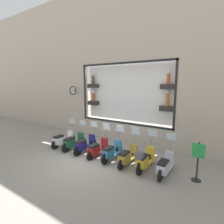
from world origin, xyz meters
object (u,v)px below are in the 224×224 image
at_px(scooter_green_6, 73,142).
at_px(scooter_yellow_1, 144,159).
at_px(scooter_teal_3, 111,151).
at_px(scooter_navy_5, 84,145).
at_px(scooter_white_7, 62,139).
at_px(shop_sign_post, 198,161).
at_px(scooter_silver_0, 165,165).
at_px(scooter_olive_2, 127,156).
at_px(scooter_red_4, 97,148).

bearing_deg(scooter_green_6, scooter_yellow_1, -90.72).
height_order(scooter_teal_3, scooter_navy_5, scooter_teal_3).
distance_m(scooter_white_7, shop_sign_post, 7.26).
xyz_separation_m(scooter_yellow_1, scooter_green_6, (0.05, 4.35, -0.05)).
relative_size(scooter_silver_0, scooter_navy_5, 0.99).
bearing_deg(shop_sign_post, scooter_olive_2, 95.03).
xyz_separation_m(scooter_white_7, shop_sign_post, (0.25, -7.25, 0.40)).
bearing_deg(scooter_yellow_1, scooter_red_4, 88.88).
height_order(scooter_silver_0, shop_sign_post, scooter_silver_0).
relative_size(scooter_silver_0, scooter_white_7, 1.00).
relative_size(scooter_red_4, scooter_navy_5, 0.99).
bearing_deg(shop_sign_post, scooter_green_6, 92.27).
relative_size(scooter_olive_2, scooter_green_6, 0.99).
distance_m(scooter_silver_0, scooter_white_7, 6.09).
xyz_separation_m(scooter_yellow_1, scooter_white_7, (0.05, 5.22, -0.06)).
distance_m(scooter_navy_5, scooter_green_6, 0.87).
height_order(scooter_silver_0, scooter_navy_5, scooter_silver_0).
relative_size(scooter_silver_0, scooter_teal_3, 0.99).
xyz_separation_m(scooter_olive_2, scooter_green_6, (0.00, 3.48, 0.02)).
relative_size(scooter_olive_2, shop_sign_post, 1.16).
relative_size(scooter_red_4, scooter_white_7, 0.99).
distance_m(scooter_teal_3, scooter_white_7, 3.48).
bearing_deg(scooter_silver_0, scooter_teal_3, 89.88).
bearing_deg(scooter_yellow_1, shop_sign_post, -81.37).
bearing_deg(scooter_silver_0, scooter_white_7, 90.00).
bearing_deg(scooter_red_4, scooter_teal_3, -89.51).
bearing_deg(scooter_green_6, scooter_white_7, 90.07).
distance_m(scooter_olive_2, scooter_green_6, 3.48).
relative_size(scooter_silver_0, shop_sign_post, 1.16).
bearing_deg(scooter_navy_5, shop_sign_post, -87.41).
distance_m(scooter_yellow_1, shop_sign_post, 2.08).
height_order(scooter_red_4, shop_sign_post, scooter_red_4).
distance_m(scooter_red_4, shop_sign_post, 4.66).
bearing_deg(scooter_red_4, scooter_yellow_1, -91.12).
xyz_separation_m(scooter_yellow_1, scooter_red_4, (0.05, 2.61, -0.07)).
height_order(scooter_yellow_1, shop_sign_post, scooter_yellow_1).
bearing_deg(scooter_silver_0, scooter_green_6, 89.98).
height_order(scooter_olive_2, shop_sign_post, scooter_olive_2).
distance_m(scooter_teal_3, shop_sign_post, 3.79).
relative_size(scooter_silver_0, scooter_green_6, 1.00).
bearing_deg(scooter_olive_2, scooter_red_4, 90.04).
height_order(scooter_yellow_1, scooter_white_7, scooter_yellow_1).
bearing_deg(scooter_red_4, scooter_green_6, 89.88).
bearing_deg(scooter_teal_3, scooter_white_7, 90.08).
distance_m(scooter_olive_2, shop_sign_post, 2.94).
bearing_deg(shop_sign_post, scooter_teal_3, 93.78).
bearing_deg(scooter_navy_5, scooter_red_4, -90.44).
relative_size(scooter_yellow_1, scooter_olive_2, 1.01).
height_order(scooter_silver_0, scooter_yellow_1, scooter_yellow_1).
bearing_deg(scooter_teal_3, scooter_red_4, 90.49).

